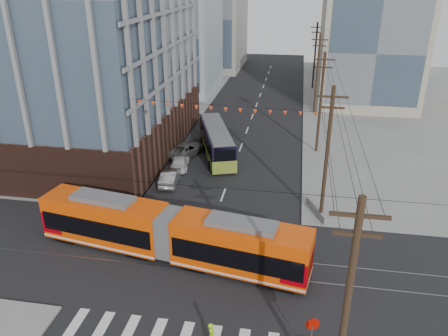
# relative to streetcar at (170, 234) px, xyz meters

# --- Properties ---
(ground) EXTENTS (160.00, 160.00, 0.00)m
(ground) POSITION_rel_streetcar_xyz_m (2.04, -4.20, -1.87)
(ground) COLOR slate
(office_building) EXTENTS (30.00, 25.00, 28.60)m
(office_building) POSITION_rel_streetcar_xyz_m (-19.96, 18.80, 12.43)
(office_building) COLOR #381E16
(office_building) RESTS_ON ground
(bg_bldg_nw_near) EXTENTS (18.00, 16.00, 18.00)m
(bg_bldg_nw_near) POSITION_rel_streetcar_xyz_m (-14.96, 47.80, 7.13)
(bg_bldg_nw_near) COLOR #8C99A5
(bg_bldg_nw_near) RESTS_ON ground
(bg_bldg_ne_near) EXTENTS (14.00, 14.00, 16.00)m
(bg_bldg_ne_near) POSITION_rel_streetcar_xyz_m (18.04, 43.80, 6.13)
(bg_bldg_ne_near) COLOR gray
(bg_bldg_ne_near) RESTS_ON ground
(bg_bldg_nw_far) EXTENTS (16.00, 18.00, 20.00)m
(bg_bldg_nw_far) POSITION_rel_streetcar_xyz_m (-11.96, 67.80, 8.13)
(bg_bldg_nw_far) COLOR gray
(bg_bldg_nw_far) RESTS_ON ground
(bg_bldg_ne_far) EXTENTS (16.00, 16.00, 14.00)m
(bg_bldg_ne_far) POSITION_rel_streetcar_xyz_m (20.04, 63.80, 5.13)
(bg_bldg_ne_far) COLOR #8C99A5
(bg_bldg_ne_far) RESTS_ON ground
(utility_pole_near) EXTENTS (0.30, 0.30, 11.00)m
(utility_pole_near) POSITION_rel_streetcar_xyz_m (10.54, -10.20, 3.63)
(utility_pole_near) COLOR black
(utility_pole_near) RESTS_ON ground
(utility_pole_far) EXTENTS (0.30, 0.30, 11.00)m
(utility_pole_far) POSITION_rel_streetcar_xyz_m (10.54, 51.80, 3.63)
(utility_pole_far) COLOR black
(utility_pole_far) RESTS_ON ground
(streetcar) EXTENTS (19.59, 5.98, 3.74)m
(streetcar) POSITION_rel_streetcar_xyz_m (0.00, 0.00, 0.00)
(streetcar) COLOR #DF4204
(streetcar) RESTS_ON ground
(city_bus) EXTENTS (5.99, 11.55, 3.22)m
(city_bus) POSITION_rel_streetcar_xyz_m (-0.30, 19.10, -0.26)
(city_bus) COLOR black
(city_bus) RESTS_ON ground
(parked_car_silver) EXTENTS (1.80, 4.32, 1.39)m
(parked_car_silver) POSITION_rel_streetcar_xyz_m (-3.29, 11.29, -1.18)
(parked_car_silver) COLOR #969696
(parked_car_silver) RESTS_ON ground
(parked_car_white) EXTENTS (2.47, 4.50, 1.24)m
(parked_car_white) POSITION_rel_streetcar_xyz_m (-3.38, 14.99, -1.25)
(parked_car_white) COLOR silver
(parked_car_white) RESTS_ON ground
(parked_car_grey) EXTENTS (3.88, 5.60, 1.42)m
(parked_car_grey) POSITION_rel_streetcar_xyz_m (-3.47, 18.48, -1.16)
(parked_car_grey) COLOR #5B5B5B
(parked_car_grey) RESTS_ON ground
(pedestrian) EXTENTS (0.55, 0.68, 1.61)m
(pedestrian) POSITION_rel_streetcar_xyz_m (4.41, -7.56, -1.07)
(pedestrian) COLOR #A6E314
(pedestrian) RESTS_ON ground
(jersey_barrier) EXTENTS (2.16, 3.81, 0.75)m
(jersey_barrier) POSITION_rel_streetcar_xyz_m (10.34, 7.66, -1.49)
(jersey_barrier) COLOR slate
(jersey_barrier) RESTS_ON ground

